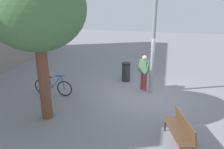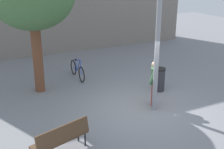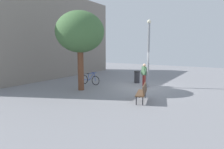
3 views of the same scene
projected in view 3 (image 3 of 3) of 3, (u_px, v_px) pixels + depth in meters
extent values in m
plane|color=gray|center=(142.00, 87.00, 14.18)|extent=(36.00, 36.00, 0.00)
cube|color=gray|center=(51.00, 36.00, 18.40)|extent=(15.55, 2.00, 7.85)
cylinder|color=gray|center=(148.00, 56.00, 13.94)|extent=(0.16, 0.16, 4.49)
sphere|color=#F2EACC|center=(149.00, 22.00, 13.61)|extent=(0.28, 0.28, 0.28)
cylinder|color=#9E3833|center=(145.00, 81.00, 14.43)|extent=(0.14, 0.14, 0.85)
cylinder|color=#9E3833|center=(143.00, 80.00, 14.62)|extent=(0.14, 0.14, 0.85)
cube|color=#47704C|center=(144.00, 71.00, 14.43)|extent=(0.42, 0.45, 0.60)
sphere|color=tan|center=(144.00, 65.00, 14.37)|extent=(0.22, 0.22, 0.22)
cylinder|color=#47704C|center=(146.00, 71.00, 14.17)|extent=(0.24, 0.21, 0.55)
cylinder|color=#47704C|center=(142.00, 70.00, 14.63)|extent=(0.24, 0.21, 0.55)
cube|color=#513823|center=(141.00, 93.00, 10.45)|extent=(1.66, 0.89, 0.06)
cube|color=#513823|center=(145.00, 89.00, 10.37)|extent=(1.57, 0.59, 0.44)
cylinder|color=black|center=(136.00, 101.00, 9.83)|extent=(0.05, 0.05, 0.42)
cylinder|color=black|center=(139.00, 94.00, 11.22)|extent=(0.05, 0.05, 0.42)
cylinder|color=black|center=(143.00, 101.00, 9.76)|extent=(0.05, 0.05, 0.42)
cylinder|color=black|center=(145.00, 95.00, 11.14)|extent=(0.05, 0.05, 0.42)
cylinder|color=brown|center=(81.00, 70.00, 13.15)|extent=(0.39, 0.39, 2.75)
ellipsoid|color=#41693A|center=(80.00, 32.00, 12.80)|extent=(3.16, 3.16, 2.69)
torus|color=black|center=(96.00, 81.00, 14.95)|extent=(0.05, 0.71, 0.71)
torus|color=black|center=(84.00, 79.00, 15.52)|extent=(0.05, 0.71, 0.71)
cylinder|color=blue|center=(92.00, 76.00, 15.10)|extent=(0.04, 0.50, 0.64)
cylinder|color=blue|center=(91.00, 73.00, 15.09)|extent=(0.04, 0.58, 0.18)
cylinder|color=blue|center=(89.00, 77.00, 15.26)|extent=(0.04, 0.14, 0.48)
cylinder|color=blue|center=(87.00, 80.00, 15.39)|extent=(0.04, 0.50, 0.04)
cylinder|color=blue|center=(95.00, 77.00, 14.94)|extent=(0.04, 0.17, 0.63)
cube|color=black|center=(88.00, 74.00, 15.25)|extent=(0.08, 0.20, 0.04)
cylinder|color=blue|center=(94.00, 73.00, 14.93)|extent=(0.03, 0.44, 0.03)
cylinder|color=#2D2D33|center=(137.00, 77.00, 15.86)|extent=(0.43, 0.43, 0.89)
cylinder|color=black|center=(137.00, 72.00, 15.79)|extent=(0.45, 0.45, 0.08)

